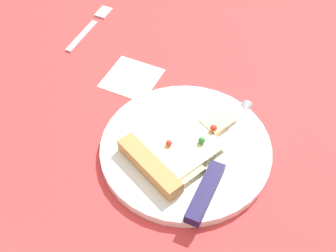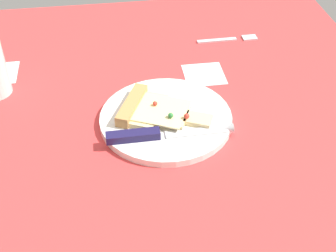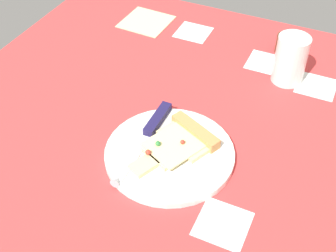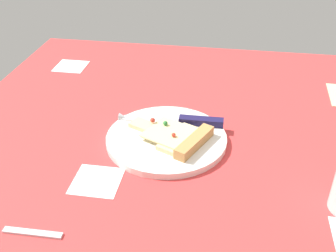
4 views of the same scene
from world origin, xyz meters
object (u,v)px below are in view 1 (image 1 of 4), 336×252
at_px(pizza_slice, 173,152).
at_px(knife, 217,169).
at_px(fork, 91,25).
at_px(plate, 186,149).

relative_size(pizza_slice, knife, 0.79).
xyz_separation_m(pizza_slice, knife, (-0.00, 0.07, -0.00)).
height_order(pizza_slice, fork, pizza_slice).
xyz_separation_m(pizza_slice, fork, (-0.23, -0.29, -0.02)).
distance_m(pizza_slice, knife, 0.07).
bearing_deg(pizza_slice, fork, 165.75).
distance_m(plate, pizza_slice, 0.03).
bearing_deg(pizza_slice, knife, 24.76).
bearing_deg(knife, pizza_slice, 179.43).
bearing_deg(plate, knife, 68.15).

